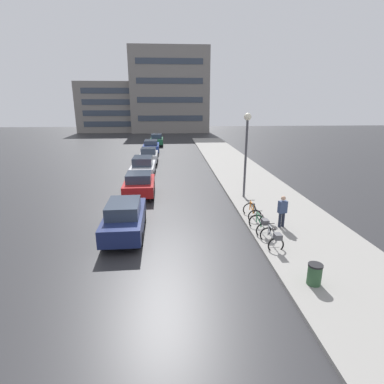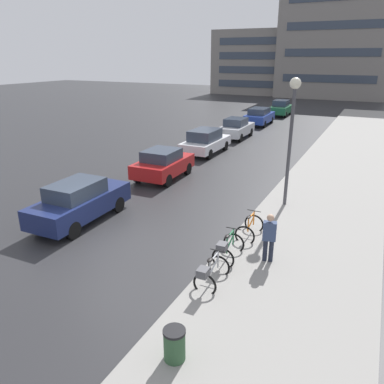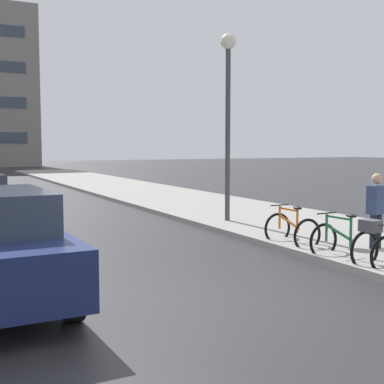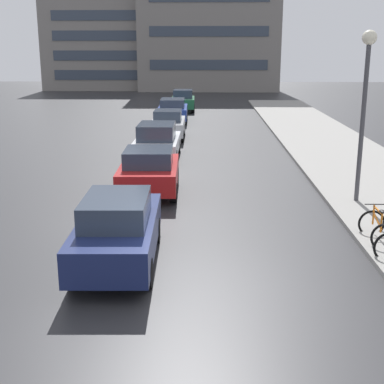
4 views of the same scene
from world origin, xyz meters
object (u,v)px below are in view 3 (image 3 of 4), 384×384
Objects in this scene: streetlamp at (228,93)px; pedestrian at (376,209)px; bicycle_third at (292,230)px; bicycle_second at (349,239)px.

pedestrian is at bearing -82.41° from streetlamp.
pedestrian is at bearing -53.32° from bicycle_third.
streetlamp is (0.50, 5.41, 3.20)m from bicycle_second.
bicycle_third is 0.21× the size of streetlamp.
pedestrian is (1.15, 0.48, 0.46)m from bicycle_second.
bicycle_second is 1.90m from bicycle_third.
streetlamp is at bearing 84.76° from bicycle_second.
pedestrian is (1.06, -1.42, 0.56)m from bicycle_third.
streetlamp reaches higher than pedestrian.
bicycle_second is at bearing -95.24° from streetlamp.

